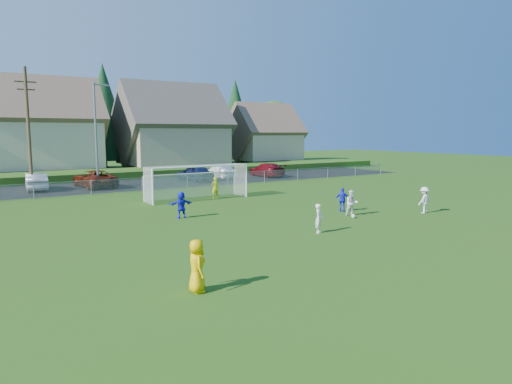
{
  "coord_description": "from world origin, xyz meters",
  "views": [
    {
      "loc": [
        -14.16,
        -13.94,
        4.82
      ],
      "look_at": [
        0.0,
        8.0,
        1.4
      ],
      "focal_mm": 32.0,
      "sensor_mm": 36.0,
      "label": 1
    }
  ],
  "objects_px": {
    "soccer_ball": "(353,216)",
    "player_blue_b": "(181,205)",
    "referee": "(197,266)",
    "player_white_c": "(424,200)",
    "car_b": "(36,182)",
    "car_f": "(220,172)",
    "player_white_b": "(352,203)",
    "goalkeeper": "(215,188)",
    "soccer_goal": "(196,177)",
    "car_e": "(195,173)",
    "car_g": "(267,170)",
    "player_blue_a": "(343,200)",
    "car_c": "(95,179)",
    "player_white_a": "(319,218)"
  },
  "relations": [
    {
      "from": "player_white_c",
      "to": "player_blue_b",
      "type": "relative_size",
      "value": 1.05
    },
    {
      "from": "car_e",
      "to": "soccer_goal",
      "type": "bearing_deg",
      "value": 57.33
    },
    {
      "from": "car_e",
      "to": "car_g",
      "type": "distance_m",
      "value": 8.76
    },
    {
      "from": "referee",
      "to": "car_b",
      "type": "height_order",
      "value": "referee"
    },
    {
      "from": "referee",
      "to": "player_white_c",
      "type": "relative_size",
      "value": 1.03
    },
    {
      "from": "car_e",
      "to": "player_blue_b",
      "type": "bearing_deg",
      "value": 54.64
    },
    {
      "from": "player_white_a",
      "to": "player_blue_a",
      "type": "distance_m",
      "value": 6.38
    },
    {
      "from": "player_blue_b",
      "to": "car_e",
      "type": "xyz_separation_m",
      "value": [
        9.0,
        17.34,
        0.04
      ]
    },
    {
      "from": "goalkeeper",
      "to": "car_g",
      "type": "xyz_separation_m",
      "value": [
        12.56,
        11.78,
        -0.05
      ]
    },
    {
      "from": "car_e",
      "to": "soccer_goal",
      "type": "xyz_separation_m",
      "value": [
        -5.08,
        -11.03,
        0.83
      ]
    },
    {
      "from": "player_blue_b",
      "to": "car_c",
      "type": "distance_m",
      "value": 17.63
    },
    {
      "from": "player_white_c",
      "to": "goalkeeper",
      "type": "relative_size",
      "value": 1.0
    },
    {
      "from": "car_b",
      "to": "car_f",
      "type": "bearing_deg",
      "value": -176.08
    },
    {
      "from": "player_blue_b",
      "to": "car_e",
      "type": "bearing_deg",
      "value": -115.87
    },
    {
      "from": "referee",
      "to": "soccer_goal",
      "type": "height_order",
      "value": "soccer_goal"
    },
    {
      "from": "referee",
      "to": "car_e",
      "type": "relative_size",
      "value": 0.35
    },
    {
      "from": "soccer_ball",
      "to": "player_white_b",
      "type": "height_order",
      "value": "player_white_b"
    },
    {
      "from": "goalkeeper",
      "to": "car_f",
      "type": "relative_size",
      "value": 0.37
    },
    {
      "from": "car_c",
      "to": "car_g",
      "type": "xyz_separation_m",
      "value": [
        18.29,
        -0.07,
        -0.02
      ]
    },
    {
      "from": "player_white_b",
      "to": "car_c",
      "type": "distance_m",
      "value": 24.14
    },
    {
      "from": "player_white_b",
      "to": "goalkeeper",
      "type": "height_order",
      "value": "goalkeeper"
    },
    {
      "from": "car_c",
      "to": "car_e",
      "type": "distance_m",
      "value": 9.54
    },
    {
      "from": "player_blue_a",
      "to": "car_g",
      "type": "distance_m",
      "value": 22.63
    },
    {
      "from": "soccer_ball",
      "to": "car_c",
      "type": "distance_m",
      "value": 24.54
    },
    {
      "from": "player_blue_a",
      "to": "goalkeeper",
      "type": "height_order",
      "value": "goalkeeper"
    },
    {
      "from": "soccer_goal",
      "to": "referee",
      "type": "bearing_deg",
      "value": -115.32
    },
    {
      "from": "soccer_ball",
      "to": "car_c",
      "type": "relative_size",
      "value": 0.04
    },
    {
      "from": "goalkeeper",
      "to": "soccer_ball",
      "type": "bearing_deg",
      "value": 103.46
    },
    {
      "from": "player_blue_b",
      "to": "car_b",
      "type": "bearing_deg",
      "value": -72.46
    },
    {
      "from": "soccer_ball",
      "to": "player_blue_b",
      "type": "height_order",
      "value": "player_blue_b"
    },
    {
      "from": "player_white_a",
      "to": "player_white_c",
      "type": "bearing_deg",
      "value": -34.14
    },
    {
      "from": "player_blue_b",
      "to": "soccer_goal",
      "type": "xyz_separation_m",
      "value": [
        3.92,
        6.32,
        0.87
      ]
    },
    {
      "from": "referee",
      "to": "car_c",
      "type": "distance_m",
      "value": 29.36
    },
    {
      "from": "referee",
      "to": "player_blue_b",
      "type": "bearing_deg",
      "value": -9.53
    },
    {
      "from": "soccer_ball",
      "to": "referee",
      "type": "distance_m",
      "value": 14.09
    },
    {
      "from": "player_white_c",
      "to": "car_f",
      "type": "xyz_separation_m",
      "value": [
        -0.81,
        24.36,
        -0.09
      ]
    },
    {
      "from": "goalkeeper",
      "to": "car_g",
      "type": "bearing_deg",
      "value": -138.37
    },
    {
      "from": "player_white_c",
      "to": "car_b",
      "type": "height_order",
      "value": "player_white_c"
    },
    {
      "from": "car_b",
      "to": "car_f",
      "type": "relative_size",
      "value": 1.06
    },
    {
      "from": "player_white_b",
      "to": "car_b",
      "type": "distance_m",
      "value": 26.57
    },
    {
      "from": "soccer_ball",
      "to": "player_blue_a",
      "type": "height_order",
      "value": "player_blue_a"
    },
    {
      "from": "player_blue_b",
      "to": "car_g",
      "type": "distance_m",
      "value": 24.96
    },
    {
      "from": "player_blue_a",
      "to": "player_white_b",
      "type": "bearing_deg",
      "value": 107.42
    },
    {
      "from": "player_white_c",
      "to": "car_f",
      "type": "relative_size",
      "value": 0.37
    },
    {
      "from": "goalkeeper",
      "to": "car_e",
      "type": "xyz_separation_m",
      "value": [
        3.81,
        11.58,
        0.01
      ]
    },
    {
      "from": "referee",
      "to": "player_white_a",
      "type": "xyz_separation_m",
      "value": [
        8.51,
        4.31,
        -0.11
      ]
    },
    {
      "from": "player_blue_a",
      "to": "car_e",
      "type": "relative_size",
      "value": 0.31
    },
    {
      "from": "car_f",
      "to": "soccer_goal",
      "type": "height_order",
      "value": "soccer_goal"
    },
    {
      "from": "player_blue_b",
      "to": "referee",
      "type": "bearing_deg",
      "value": 70.15
    },
    {
      "from": "car_f",
      "to": "car_g",
      "type": "relative_size",
      "value": 0.82
    }
  ]
}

